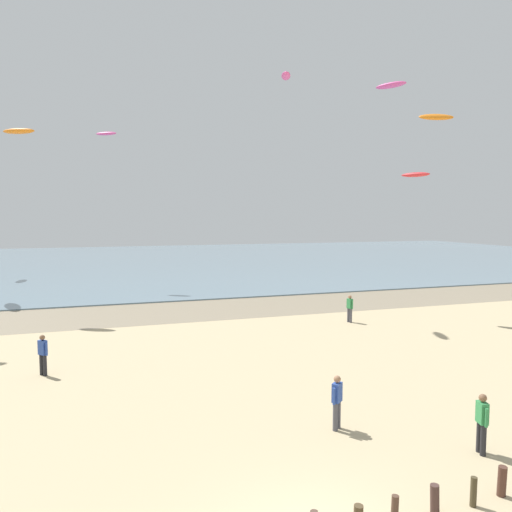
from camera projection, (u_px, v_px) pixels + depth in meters
wet_sand_strip at (158, 312)px, 33.97m from camera, size 120.00×7.65×0.01m
sea at (124, 262)px, 70.71m from camera, size 160.00×70.00×0.10m
groyne_near at (391, 508)px, 10.72m from camera, size 10.04×0.33×0.75m
person_mid_beach at (337, 401)px, 15.37m from camera, size 0.46×0.40×1.71m
person_by_waterline at (350, 308)px, 30.82m from camera, size 0.29×0.56×1.71m
person_left_flank at (43, 354)px, 20.58m from camera, size 0.40×0.45×1.71m
person_right_flank at (482, 422)px, 13.79m from camera, size 0.31×0.55×1.71m
kite_aloft_0 at (19, 131)px, 32.62m from camera, size 2.33×1.72×0.38m
kite_aloft_1 at (286, 76)px, 32.38m from camera, size 1.17×1.91×0.34m
kite_aloft_2 at (436, 117)px, 35.75m from camera, size 2.72×1.57×0.71m
kite_aloft_4 at (106, 134)px, 44.82m from camera, size 2.07×1.62×0.43m
kite_aloft_6 at (391, 85)px, 46.01m from camera, size 2.38×3.14×0.53m
kite_aloft_8 at (416, 175)px, 32.05m from camera, size 1.51×1.93×0.32m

